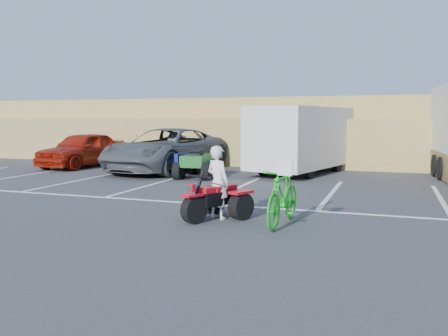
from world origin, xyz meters
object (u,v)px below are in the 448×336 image
(red_trike_atv, at_px, (212,220))
(green_dirt_bike, at_px, (283,196))
(cargo_trailer, at_px, (302,138))
(quad_atv_blue, at_px, (177,175))
(rider, at_px, (218,182))
(quad_atv_green, at_px, (197,178))
(grey_pickup, at_px, (166,150))
(red_car, at_px, (83,149))

(red_trike_atv, bearing_deg, green_dirt_bike, 24.78)
(cargo_trailer, height_order, quad_atv_blue, cargo_trailer)
(rider, distance_m, cargo_trailer, 8.52)
(rider, xyz_separation_m, quad_atv_blue, (-3.96, 6.51, -0.74))
(quad_atv_green, bearing_deg, grey_pickup, 133.57)
(grey_pickup, height_order, red_car, grey_pickup)
(red_trike_atv, bearing_deg, rider, 90.00)
(rider, relative_size, quad_atv_blue, 0.88)
(grey_pickup, distance_m, cargo_trailer, 5.17)
(quad_atv_blue, relative_size, quad_atv_green, 1.03)
(quad_atv_blue, bearing_deg, green_dirt_bike, -49.64)
(rider, xyz_separation_m, grey_pickup, (-4.91, 7.56, 0.08))
(red_trike_atv, relative_size, red_car, 0.33)
(red_trike_atv, distance_m, green_dirt_bike, 1.54)
(quad_atv_green, bearing_deg, red_car, 156.09)
(red_trike_atv, height_order, rider, rider)
(rider, relative_size, red_car, 0.34)
(red_car, bearing_deg, quad_atv_blue, -10.12)
(cargo_trailer, relative_size, quad_atv_blue, 3.29)
(red_trike_atv, bearing_deg, red_car, 163.12)
(red_trike_atv, distance_m, grey_pickup, 9.13)
(green_dirt_bike, distance_m, quad_atv_green, 7.47)
(quad_atv_blue, bearing_deg, quad_atv_green, -28.54)
(quad_atv_green, bearing_deg, red_trike_atv, -70.95)
(green_dirt_bike, bearing_deg, quad_atv_green, 129.60)
(grey_pickup, distance_m, red_car, 4.01)
(red_car, bearing_deg, red_trike_atv, -37.43)
(red_trike_atv, xyz_separation_m, rider, (0.06, 0.14, 0.74))
(rider, xyz_separation_m, quad_atv_green, (-2.96, 5.93, -0.74))
(red_car, xyz_separation_m, quad_atv_green, (5.95, -1.87, -0.73))
(red_trike_atv, bearing_deg, quad_atv_green, 140.53)
(red_car, distance_m, quad_atv_green, 6.28)
(quad_atv_blue, bearing_deg, grey_pickup, 133.80)
(red_car, bearing_deg, quad_atv_green, -12.98)
(red_car, height_order, quad_atv_green, red_car)
(green_dirt_bike, relative_size, cargo_trailer, 0.34)
(green_dirt_bike, distance_m, quad_atv_blue, 8.54)
(rider, xyz_separation_m, red_car, (-8.91, 7.79, -0.01))
(red_trike_atv, relative_size, green_dirt_bike, 0.77)
(rider, bearing_deg, red_trike_atv, 90.00)
(green_dirt_bike, relative_size, red_car, 0.43)
(rider, relative_size, grey_pickup, 0.25)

